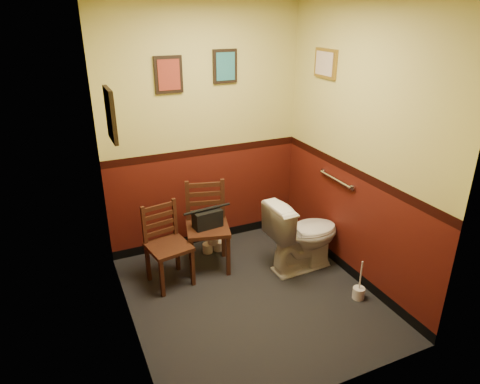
# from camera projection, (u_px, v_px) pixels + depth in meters

# --- Properties ---
(floor) EXTENTS (2.20, 2.40, 0.00)m
(floor) POSITION_uv_depth(u_px,v_px,m) (251.00, 297.00, 4.10)
(floor) COLOR black
(floor) RESTS_ON ground
(wall_back) EXTENTS (2.20, 0.00, 2.70)m
(wall_back) POSITION_uv_depth(u_px,v_px,m) (204.00, 130.00, 4.57)
(wall_back) COLOR #48130C
(wall_back) RESTS_ON ground
(wall_front) EXTENTS (2.20, 0.00, 2.70)m
(wall_front) POSITION_uv_depth(u_px,v_px,m) (339.00, 226.00, 2.56)
(wall_front) COLOR #48130C
(wall_front) RESTS_ON ground
(wall_left) EXTENTS (0.00, 2.40, 2.70)m
(wall_left) POSITION_uv_depth(u_px,v_px,m) (118.00, 185.00, 3.15)
(wall_left) COLOR #48130C
(wall_left) RESTS_ON ground
(wall_right) EXTENTS (0.00, 2.40, 2.70)m
(wall_right) POSITION_uv_depth(u_px,v_px,m) (358.00, 148.00, 3.98)
(wall_right) COLOR #48130C
(wall_right) RESTS_ON ground
(grab_bar) EXTENTS (0.05, 0.56, 0.06)m
(grab_bar) POSITION_uv_depth(u_px,v_px,m) (336.00, 179.00, 4.34)
(grab_bar) COLOR silver
(grab_bar) RESTS_ON wall_right
(framed_print_back_a) EXTENTS (0.28, 0.04, 0.36)m
(framed_print_back_a) POSITION_uv_depth(u_px,v_px,m) (169.00, 75.00, 4.19)
(framed_print_back_a) COLOR black
(framed_print_back_a) RESTS_ON wall_back
(framed_print_back_b) EXTENTS (0.26, 0.04, 0.34)m
(framed_print_back_b) POSITION_uv_depth(u_px,v_px,m) (225.00, 66.00, 4.39)
(framed_print_back_b) COLOR black
(framed_print_back_b) RESTS_ON wall_back
(framed_print_left) EXTENTS (0.04, 0.30, 0.38)m
(framed_print_left) POSITION_uv_depth(u_px,v_px,m) (111.00, 115.00, 3.05)
(framed_print_left) COLOR black
(framed_print_left) RESTS_ON wall_left
(framed_print_right) EXTENTS (0.04, 0.34, 0.28)m
(framed_print_right) POSITION_uv_depth(u_px,v_px,m) (325.00, 63.00, 4.20)
(framed_print_right) COLOR olive
(framed_print_right) RESTS_ON wall_right
(toilet) EXTENTS (0.81, 0.47, 0.77)m
(toilet) POSITION_uv_depth(u_px,v_px,m) (303.00, 235.00, 4.43)
(toilet) COLOR white
(toilet) RESTS_ON floor
(toilet_brush) EXTENTS (0.11, 0.11, 0.41)m
(toilet_brush) POSITION_uv_depth(u_px,v_px,m) (359.00, 292.00, 4.06)
(toilet_brush) COLOR silver
(toilet_brush) RESTS_ON floor
(chair_left) EXTENTS (0.45, 0.45, 0.82)m
(chair_left) POSITION_uv_depth(u_px,v_px,m) (167.00, 245.00, 4.19)
(chair_left) COLOR #422013
(chair_left) RESTS_ON floor
(chair_right) EXTENTS (0.52, 0.52, 0.92)m
(chair_right) POSITION_uv_depth(u_px,v_px,m) (207.00, 226.00, 4.44)
(chair_right) COLOR #422013
(chair_right) RESTS_ON floor
(handbag) EXTENTS (0.31, 0.18, 0.21)m
(handbag) POSITION_uv_depth(u_px,v_px,m) (207.00, 219.00, 4.36)
(handbag) COLOR black
(handbag) RESTS_ON chair_right
(tp_stack) EXTENTS (0.24, 0.13, 0.21)m
(tp_stack) POSITION_uv_depth(u_px,v_px,m) (213.00, 244.00, 4.84)
(tp_stack) COLOR silver
(tp_stack) RESTS_ON floor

